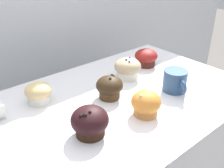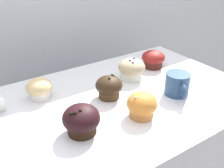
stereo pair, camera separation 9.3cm
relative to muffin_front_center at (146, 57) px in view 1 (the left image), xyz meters
The scene contains 8 objects.
wall_back 0.55m from the muffin_front_center, 121.44° to the left, with size 3.20×0.10×1.80m, color silver.
muffin_front_center is the anchor object (origin of this frame).
muffin_back_left 0.15m from the muffin_front_center, 165.54° to the right, with size 0.11×0.11×0.09m.
muffin_back_right 0.53m from the muffin_front_center, 153.85° to the right, with size 0.11×0.11×0.09m.
muffin_front_left 0.32m from the muffin_front_center, 159.88° to the right, with size 0.10×0.10×0.08m.
muffin_front_right 0.39m from the muffin_front_center, 136.92° to the right, with size 0.09×0.09×0.08m.
muffin_back_center 0.51m from the muffin_front_center, behind, with size 0.09×0.09×0.07m.
coffee_cup 0.25m from the muffin_front_center, 111.31° to the right, with size 0.09×0.12×0.08m.
Camera 1 is at (-0.53, -0.60, 1.44)m, focal length 42.00 mm.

